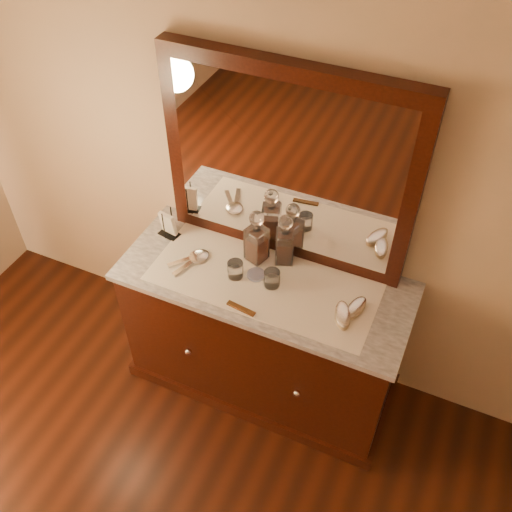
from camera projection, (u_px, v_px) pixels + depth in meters
name	position (u px, v px, depth m)	size (l,w,h in m)	color
dresser_cabinet	(264.00, 335.00, 3.05)	(1.40, 0.55, 0.82)	black
dresser_plinth	(263.00, 374.00, 3.31)	(1.46, 0.59, 0.08)	black
knob_left	(188.00, 352.00, 2.92)	(0.04, 0.04, 0.04)	silver
knob_right	(297.00, 393.00, 2.75)	(0.04, 0.04, 0.04)	silver
marble_top	(264.00, 282.00, 2.75)	(1.44, 0.59, 0.03)	silver
mirror_frame	(287.00, 167.00, 2.55)	(1.20, 0.08, 1.00)	black
mirror_glass	(285.00, 171.00, 2.53)	(1.06, 0.01, 0.86)	white
lace_runner	(263.00, 282.00, 2.73)	(1.10, 0.45, 0.00)	white
pin_dish	(256.00, 275.00, 2.75)	(0.09, 0.09, 0.02)	silver
comb	(241.00, 308.00, 2.60)	(0.14, 0.03, 0.01)	brown
napkin_rack	(168.00, 225.00, 2.93)	(0.12, 0.08, 0.16)	black
decanter_left	(257.00, 241.00, 2.76)	(0.11, 0.11, 0.30)	maroon
decanter_right	(285.00, 244.00, 2.75)	(0.11, 0.11, 0.29)	maroon
brush_near	(343.00, 315.00, 2.55)	(0.12, 0.17, 0.04)	tan
brush_far	(356.00, 308.00, 2.58)	(0.10, 0.16, 0.04)	tan
hand_mirror_outer	(195.00, 257.00, 2.84)	(0.18, 0.20, 0.02)	silver
hand_mirror_inner	(196.00, 259.00, 2.83)	(0.13, 0.23, 0.02)	silver
tumblers	(254.00, 274.00, 2.70)	(0.26, 0.09, 0.09)	white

